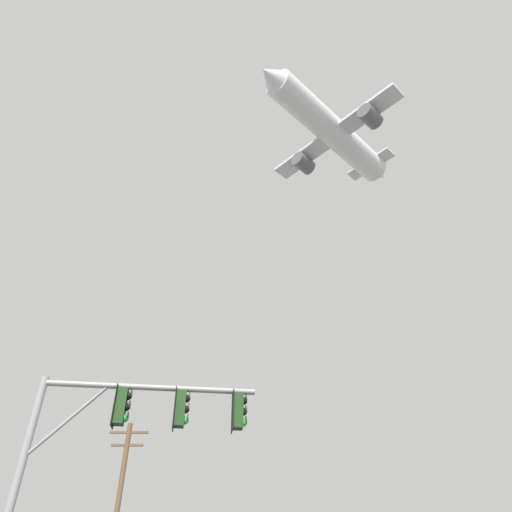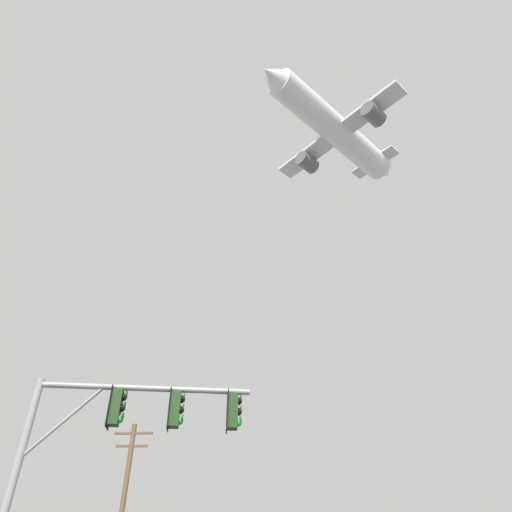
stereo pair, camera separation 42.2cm
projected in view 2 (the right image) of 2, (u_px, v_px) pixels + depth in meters
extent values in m
cylinder|color=gray|center=(8.00, 498.00, 10.45)|extent=(0.20, 0.20, 5.57)
cylinder|color=gray|center=(147.00, 388.00, 12.22)|extent=(5.44, 0.86, 0.15)
cylinder|color=gray|center=(64.00, 421.00, 11.53)|extent=(1.69, 0.30, 1.85)
cube|color=#193814|center=(233.00, 411.00, 12.11)|extent=(0.30, 0.35, 0.90)
cylinder|color=#193814|center=(233.00, 392.00, 12.41)|extent=(0.05, 0.05, 0.12)
cube|color=black|center=(227.00, 411.00, 12.10)|extent=(0.08, 0.46, 1.04)
sphere|color=black|center=(238.00, 401.00, 12.28)|extent=(0.20, 0.20, 0.20)
cylinder|color=#193814|center=(241.00, 399.00, 12.32)|extent=(0.07, 0.21, 0.21)
sphere|color=black|center=(238.00, 412.00, 12.12)|extent=(0.20, 0.20, 0.20)
cylinder|color=#193814|center=(241.00, 410.00, 12.16)|extent=(0.07, 0.21, 0.21)
sphere|color=green|center=(238.00, 423.00, 11.96)|extent=(0.20, 0.20, 0.20)
cylinder|color=#193814|center=(240.00, 421.00, 12.00)|extent=(0.07, 0.21, 0.21)
cube|color=#193814|center=(175.00, 409.00, 11.98)|extent=(0.30, 0.35, 0.90)
cylinder|color=#193814|center=(177.00, 390.00, 12.28)|extent=(0.05, 0.05, 0.12)
cube|color=black|center=(169.00, 409.00, 11.97)|extent=(0.08, 0.46, 1.04)
sphere|color=black|center=(181.00, 399.00, 12.15)|extent=(0.20, 0.20, 0.20)
cylinder|color=#193814|center=(184.00, 397.00, 12.19)|extent=(0.07, 0.21, 0.21)
sphere|color=black|center=(180.00, 410.00, 11.99)|extent=(0.20, 0.20, 0.20)
cylinder|color=#193814|center=(183.00, 408.00, 12.03)|extent=(0.07, 0.21, 0.21)
sphere|color=green|center=(179.00, 421.00, 11.83)|extent=(0.20, 0.20, 0.20)
cylinder|color=#193814|center=(182.00, 419.00, 11.87)|extent=(0.07, 0.21, 0.21)
cube|color=#193814|center=(116.00, 407.00, 11.85)|extent=(0.30, 0.35, 0.90)
cylinder|color=#193814|center=(119.00, 388.00, 12.15)|extent=(0.05, 0.05, 0.12)
cube|color=black|center=(110.00, 407.00, 11.84)|extent=(0.08, 0.46, 1.04)
sphere|color=black|center=(123.00, 397.00, 12.02)|extent=(0.20, 0.20, 0.20)
cylinder|color=#193814|center=(126.00, 395.00, 12.06)|extent=(0.07, 0.21, 0.21)
sphere|color=black|center=(121.00, 408.00, 11.86)|extent=(0.20, 0.20, 0.20)
cylinder|color=#193814|center=(124.00, 406.00, 11.90)|extent=(0.07, 0.21, 0.21)
sphere|color=green|center=(120.00, 419.00, 11.70)|extent=(0.20, 0.20, 0.20)
cylinder|color=#193814|center=(123.00, 417.00, 11.74)|extent=(0.07, 0.21, 0.21)
cylinder|color=brown|center=(122.00, 510.00, 24.38)|extent=(0.28, 0.28, 8.84)
cube|color=brown|center=(133.00, 433.00, 26.66)|extent=(2.20, 0.12, 0.12)
cube|color=brown|center=(132.00, 446.00, 26.25)|extent=(1.80, 0.12, 0.12)
cylinder|color=gray|center=(118.00, 431.00, 26.75)|extent=(0.10, 0.10, 0.18)
cylinder|color=gray|center=(149.00, 431.00, 26.71)|extent=(0.10, 0.10, 0.18)
cylinder|color=white|center=(334.00, 129.00, 49.33)|extent=(14.03, 13.80, 2.97)
cone|color=white|center=(272.00, 76.00, 44.17)|extent=(3.43, 3.45, 2.82)
cone|color=white|center=(384.00, 172.00, 54.43)|extent=(3.09, 3.10, 2.52)
cube|color=silver|center=(337.00, 134.00, 49.33)|extent=(12.48, 12.72, 0.33)
cylinder|color=#595B60|center=(373.00, 114.00, 46.18)|extent=(2.76, 2.75, 1.67)
cylinder|color=#595B60|center=(307.00, 162.00, 51.44)|extent=(2.76, 2.75, 1.67)
cube|color=#B21E1E|center=(372.00, 153.00, 54.31)|extent=(2.02, 1.97, 3.53)
cube|color=silver|center=(375.00, 162.00, 53.61)|extent=(5.09, 5.15, 0.19)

